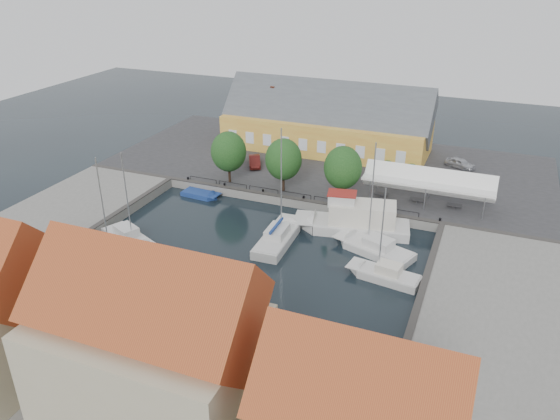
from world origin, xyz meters
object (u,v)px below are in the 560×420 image
object	(u,v)px
trawler	(356,222)
west_boat_c	(129,240)
launch_nw	(200,195)
west_boat_d	(107,260)
east_boat_a	(375,250)
car_silver	(460,163)
tent_canopy	(429,182)
launch_sw	(58,285)
warehouse	(323,124)
car_red	(255,161)
center_sailboat	(278,239)
east_boat_b	(385,277)

from	to	relation	value
trawler	west_boat_c	size ratio (longest dim) A/B	1.21
west_boat_c	launch_nw	world-z (taller)	west_boat_c
trawler	west_boat_d	world-z (taller)	west_boat_d
west_boat_d	launch_nw	world-z (taller)	west_boat_d
east_boat_a	launch_nw	distance (m)	22.92
trawler	car_silver	bearing A→B (deg)	67.52
tent_canopy	trawler	size ratio (longest dim) A/B	1.13
west_boat_c	launch_sw	world-z (taller)	west_boat_c
east_boat_a	launch_sw	world-z (taller)	east_boat_a
warehouse	tent_canopy	bearing A→B (deg)	-39.86
west_boat_c	launch_sw	size ratio (longest dim) A/B	1.81
trawler	warehouse	bearing A→B (deg)	116.60
west_boat_c	launch_sw	bearing A→B (deg)	-96.51
east_boat_a	west_boat_d	xyz separation A→B (m)	(-22.84, -11.20, 0.01)
tent_canopy	east_boat_a	bearing A→B (deg)	-105.77
tent_canopy	launch_nw	world-z (taller)	tent_canopy
car_red	launch_nw	distance (m)	9.76
center_sailboat	west_boat_d	world-z (taller)	center_sailboat
east_boat_b	west_boat_d	size ratio (longest dim) A/B	0.83
car_silver	warehouse	bearing A→B (deg)	110.13
tent_canopy	trawler	bearing A→B (deg)	-129.23
tent_canopy	launch_sw	world-z (taller)	tent_canopy
east_boat_a	car_red	bearing A→B (deg)	143.04
car_red	trawler	world-z (taller)	trawler
center_sailboat	east_boat_a	distance (m)	9.56
warehouse	west_boat_d	world-z (taller)	west_boat_d
trawler	east_boat_b	bearing A→B (deg)	-58.91
warehouse	west_boat_d	xyz separation A→B (m)	(-9.34, -36.04, -4.16)
east_boat_b	east_boat_a	bearing A→B (deg)	113.96
east_boat_a	tent_canopy	bearing A→B (deg)	74.23
car_red	east_boat_b	bearing A→B (deg)	-68.34
tent_canopy	car_silver	distance (m)	13.19
west_boat_c	car_red	bearing A→B (deg)	79.89
launch_sw	center_sailboat	bearing A→B (deg)	44.07
tent_canopy	warehouse	bearing A→B (deg)	140.14
west_boat_d	car_red	bearing A→B (deg)	82.32
trawler	launch_sw	distance (m)	29.05
tent_canopy	west_boat_d	xyz separation A→B (m)	(-25.94, -22.18, -3.41)
car_red	east_boat_b	size ratio (longest dim) A/B	0.43
warehouse	car_red	xyz separation A→B (m)	(-5.87, -10.27, -2.77)
east_boat_b	launch_nw	bearing A→B (deg)	158.14
west_boat_c	car_silver	bearing A→B (deg)	47.22
launch_nw	center_sailboat	bearing A→B (deg)	-28.70
launch_sw	trawler	bearing A→B (deg)	42.63
car_red	launch_sw	size ratio (longest dim) A/B	0.71
tent_canopy	east_boat_a	world-z (taller)	east_boat_a
center_sailboat	launch_nw	world-z (taller)	center_sailboat
east_boat_b	warehouse	bearing A→B (deg)	117.86
warehouse	car_red	size ratio (longest dim) A/B	7.10
east_boat_a	west_boat_c	xyz separation A→B (m)	(-23.25, -7.21, -0.00)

